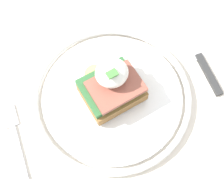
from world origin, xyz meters
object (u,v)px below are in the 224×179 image
at_px(knife, 200,58).
at_px(sandwich, 112,86).
at_px(plate, 112,96).
at_px(fork, 17,143).

bearing_deg(knife, sandwich, 174.65).
xyz_separation_m(plate, knife, (0.17, -0.01, -0.01)).
distance_m(plate, fork, 0.17).
xyz_separation_m(plate, sandwich, (0.00, 0.00, 0.04)).
distance_m(sandwich, fork, 0.18).
distance_m(fork, knife, 0.34).
bearing_deg(knife, fork, 176.23).
xyz_separation_m(plate, fork, (-0.17, 0.01, -0.01)).
bearing_deg(fork, knife, -3.77).
distance_m(sandwich, knife, 0.18).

